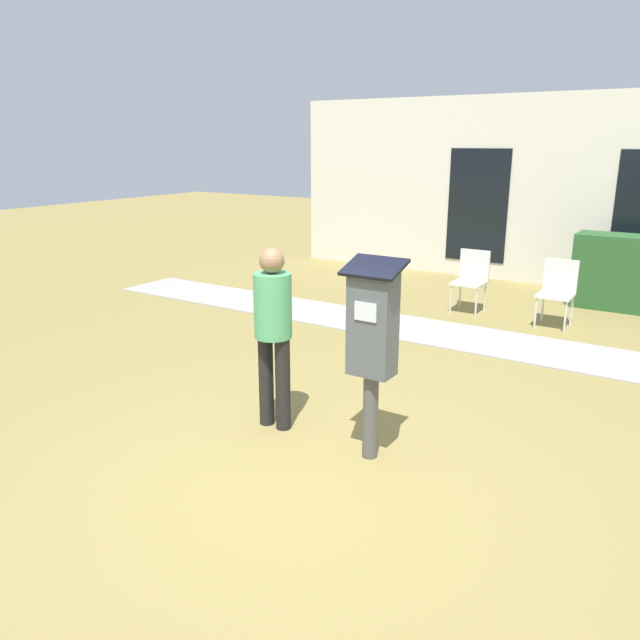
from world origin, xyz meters
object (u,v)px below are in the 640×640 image
at_px(parking_meter, 372,334).
at_px(person_standing, 273,325).
at_px(outdoor_chair_left, 471,276).
at_px(outdoor_chair_middle, 558,288).

distance_m(parking_meter, person_standing, 0.97).
distance_m(parking_meter, outdoor_chair_left, 4.81).
distance_m(parking_meter, outdoor_chair_middle, 4.64).
height_order(parking_meter, person_standing, parking_meter).
bearing_deg(parking_meter, person_standing, 177.41).
bearing_deg(person_standing, parking_meter, 3.24).
bearing_deg(outdoor_chair_middle, person_standing, -83.65).
height_order(person_standing, outdoor_chair_middle, person_standing).
height_order(person_standing, outdoor_chair_left, person_standing).
bearing_deg(outdoor_chair_left, person_standing, -100.14).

